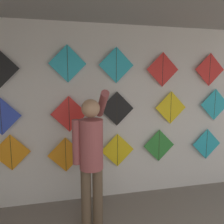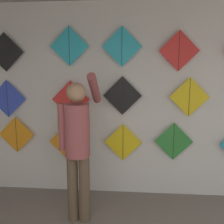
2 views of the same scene
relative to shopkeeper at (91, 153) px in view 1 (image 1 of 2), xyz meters
The scene contains 16 objects.
back_panel 1.01m from the shopkeeper, 57.01° to the left, with size 5.72×0.06×2.80m, color silver.
shopkeeper is the anchor object (origin of this frame).
kite_0 1.31m from the shopkeeper, 147.67° to the left, with size 0.55×0.01×0.55m.
kite_1 0.80m from the shopkeeper, 114.35° to the left, with size 0.55×0.01×0.55m.
kite_2 0.90m from the shopkeeper, 53.43° to the left, with size 0.55×0.01×0.55m.
kite_3 1.44m from the shopkeeper, 29.19° to the left, with size 0.55×0.01×0.55m.
kite_4 2.29m from the shopkeeper, 17.80° to the left, with size 0.55×0.01×0.55m.
kite_5 1.45m from the shopkeeper, 149.88° to the left, with size 0.55×0.01×0.55m.
kite_6 0.84m from the shopkeeper, 109.32° to the left, with size 0.55×0.01×0.55m.
kite_7 0.98m from the shopkeeper, 54.18° to the left, with size 0.55×0.01×0.55m.
kite_8 1.66m from the shopkeeper, 25.86° to the left, with size 0.55×0.01×0.55m.
kite_9 2.44m from the shopkeeper, 16.98° to the left, with size 0.55×0.01×0.55m.
kite_11 1.37m from the shopkeeper, 109.43° to the left, with size 0.55×0.01×0.55m.
kite_12 1.43m from the shopkeeper, 54.79° to the left, with size 0.55×0.01×0.55m.
kite_13 1.81m from the shopkeeper, 28.81° to the left, with size 0.55×0.01×0.55m.
kite_14 2.50m from the shopkeeper, 18.08° to the left, with size 0.55×0.01×0.55m.
Camera 1 is at (-0.83, 0.03, 1.96)m, focal length 35.00 mm.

